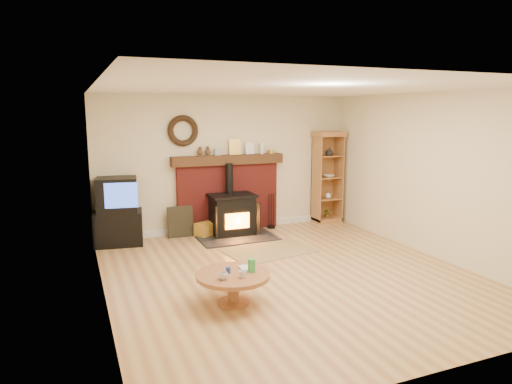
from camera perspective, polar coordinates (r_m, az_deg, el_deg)
name	(u,v)px	position (r m, az deg, el deg)	size (l,w,h in m)	color
ground	(289,274)	(6.64, 4.14, -10.18)	(5.50, 5.50, 0.00)	#A57544
room_shell	(286,154)	(6.34, 3.81, 4.79)	(5.02, 5.52, 2.61)	beige
chimney_breast	(228,190)	(8.83, -3.49, 0.26)	(2.20, 0.22, 1.78)	maroon
wood_stove	(233,215)	(8.54, -2.94, -2.95)	(1.40, 1.00, 1.34)	black
area_rug	(268,250)	(7.69, 1.54, -7.29)	(1.43, 0.98, 0.01)	brown
tv_unit	(118,213)	(8.26, -16.89, -2.50)	(0.88, 0.67, 1.18)	black
curio_cabinet	(327,177)	(9.60, 8.85, 1.84)	(0.61, 0.44, 1.90)	#925B2F
firelog_box	(207,229)	(8.57, -6.16, -4.67)	(0.42, 0.26, 0.26)	yellow
leaning_painting	(180,222)	(8.57, -9.42, -3.68)	(0.48, 0.03, 0.57)	black
fire_tools	(271,222)	(9.12, 1.91, -3.71)	(0.16, 0.16, 0.70)	black
coffee_table	(233,279)	(5.56, -2.85, -10.83)	(0.89, 0.89, 0.54)	brown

